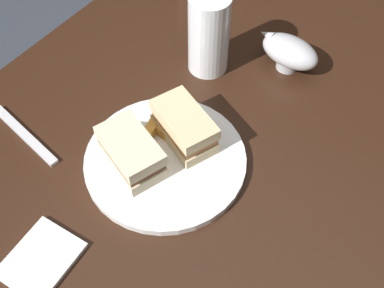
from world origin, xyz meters
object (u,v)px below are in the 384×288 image
at_px(gravy_boat, 289,51).
at_px(napkin, 41,259).
at_px(fork, 25,135).
at_px(plate, 165,160).
at_px(sandwich_half_right, 131,152).
at_px(pint_glass, 209,39).
at_px(sandwich_half_left, 184,126).

relative_size(gravy_boat, napkin, 1.23).
bearing_deg(fork, plate, -148.87).
bearing_deg(fork, napkin, 151.60).
height_order(sandwich_half_right, gravy_boat, sandwich_half_right).
xyz_separation_m(pint_glass, fork, (-0.34, 0.17, -0.07)).
bearing_deg(fork, pint_glass, -107.51).
height_order(sandwich_half_left, fork, sandwich_half_left).
height_order(pint_glass, fork, pint_glass).
height_order(sandwich_half_left, pint_glass, pint_glass).
relative_size(sandwich_half_right, pint_glass, 0.82).
bearing_deg(sandwich_half_left, gravy_boat, -11.91).
distance_m(pint_glass, fork, 0.38).
xyz_separation_m(sandwich_half_right, pint_glass, (0.28, 0.03, 0.03)).
relative_size(sandwich_half_left, fork, 0.76).
height_order(napkin, fork, napkin).
bearing_deg(fork, gravy_boat, -116.08).
bearing_deg(sandwich_half_left, pint_glass, 21.77).
distance_m(sandwich_half_left, pint_glass, 0.20).
height_order(plate, napkin, plate).
height_order(sandwich_half_left, sandwich_half_right, same).
bearing_deg(napkin, fork, 52.43).
height_order(sandwich_half_left, gravy_boat, sandwich_half_left).
bearing_deg(gravy_boat, napkin, 169.69).
bearing_deg(napkin, sandwich_half_right, -2.03).
relative_size(pint_glass, napkin, 1.49).
distance_m(sandwich_half_left, napkin, 0.31).
relative_size(sandwich_half_right, gravy_boat, 0.99).
xyz_separation_m(sandwich_half_left, fork, (-0.15, 0.24, -0.04)).
relative_size(plate, pint_glass, 1.69).
xyz_separation_m(sandwich_half_right, gravy_boat, (0.37, -0.10, -0.00)).
xyz_separation_m(plate, pint_glass, (0.24, 0.07, 0.06)).
distance_m(plate, sandwich_half_right, 0.07).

